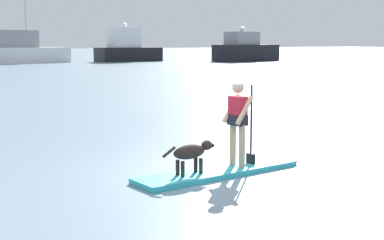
% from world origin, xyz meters
% --- Properties ---
extents(ground_plane, '(400.00, 400.00, 0.00)m').
position_xyz_m(ground_plane, '(0.00, 0.00, 0.00)').
color(ground_plane, gray).
extents(paddleboard, '(3.69, 1.29, 0.10)m').
position_xyz_m(paddleboard, '(0.23, 0.03, 0.05)').
color(paddleboard, '#33B2BF').
rests_on(paddleboard, ground_plane).
extents(person_paddler, '(0.64, 0.53, 1.62)m').
position_xyz_m(person_paddler, '(0.50, 0.08, 1.04)').
color(person_paddler, tan).
rests_on(person_paddler, paddleboard).
extents(dog, '(1.13, 0.32, 0.58)m').
position_xyz_m(dog, '(-0.59, -0.09, 0.49)').
color(dog, '#2D231E').
rests_on(dog, paddleboard).
extents(moored_boat_far_starboard, '(11.32, 6.05, 11.02)m').
position_xyz_m(moored_boat_far_starboard, '(7.51, 57.71, 1.43)').
color(moored_boat_far_starboard, white).
rests_on(moored_boat_far_starboard, ground_plane).
extents(moored_boat_starboard, '(8.48, 4.10, 4.80)m').
position_xyz_m(moored_boat_starboard, '(20.45, 56.85, 1.55)').
color(moored_boat_starboard, black).
rests_on(moored_boat_starboard, ground_plane).
extents(moored_boat_far_port, '(9.49, 5.17, 4.36)m').
position_xyz_m(moored_boat_far_port, '(33.96, 50.35, 1.44)').
color(moored_boat_far_port, black).
rests_on(moored_boat_far_port, ground_plane).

